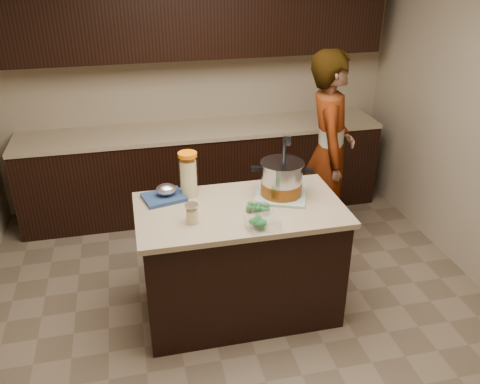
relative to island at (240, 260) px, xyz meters
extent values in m
plane|color=brown|center=(0.00, 0.00, -0.45)|extent=(4.00, 4.00, 0.00)
cube|color=tan|center=(0.00, 2.00, 0.90)|extent=(4.00, 0.04, 2.70)
cube|color=tan|center=(0.00, -2.00, 0.90)|extent=(4.00, 0.04, 2.70)
cube|color=black|center=(0.00, 1.70, -0.02)|extent=(3.60, 0.60, 0.86)
cube|color=tan|center=(0.00, 1.70, 0.43)|extent=(3.60, 0.63, 0.04)
cube|color=black|center=(0.00, 1.82, 1.50)|extent=(3.60, 0.35, 0.75)
cube|color=black|center=(0.00, 0.00, -0.02)|extent=(1.40, 0.75, 0.86)
cube|color=tan|center=(0.00, 0.00, 0.43)|extent=(1.46, 0.81, 0.04)
cube|color=#557E5D|center=(0.33, 0.10, 0.46)|extent=(0.47, 0.47, 0.02)
cylinder|color=#B7B7BC|center=(0.33, 0.10, 0.58)|extent=(0.37, 0.37, 0.23)
cylinder|color=brown|center=(0.33, 0.10, 0.52)|extent=(0.38, 0.38, 0.10)
cylinder|color=#B7B7BC|center=(0.33, 0.10, 0.71)|extent=(0.40, 0.40, 0.02)
cube|color=black|center=(0.16, 0.16, 0.66)|extent=(0.08, 0.06, 0.03)
cube|color=black|center=(0.51, 0.04, 0.66)|extent=(0.08, 0.06, 0.03)
cylinder|color=black|center=(0.33, 0.07, 0.77)|extent=(0.06, 0.13, 0.29)
cylinder|color=#D4C481|center=(-0.32, 0.26, 0.58)|extent=(0.14, 0.14, 0.27)
cylinder|color=white|center=(-0.32, 0.26, 0.60)|extent=(0.16, 0.16, 0.31)
cylinder|color=orange|center=(-0.32, 0.26, 0.77)|extent=(0.17, 0.17, 0.02)
cylinder|color=#D4C481|center=(-0.36, -0.14, 0.50)|extent=(0.09, 0.09, 0.10)
cylinder|color=white|center=(-0.36, -0.14, 0.51)|extent=(0.10, 0.10, 0.12)
cylinder|color=silver|center=(-0.36, -0.14, 0.58)|extent=(0.10, 0.10, 0.02)
cylinder|color=silver|center=(0.08, -0.07, 0.47)|extent=(0.12, 0.12, 0.05)
cylinder|color=silver|center=(0.13, -0.10, 0.47)|extent=(0.12, 0.12, 0.05)
cube|color=silver|center=(0.08, -0.31, 0.48)|extent=(0.22, 0.17, 0.07)
cube|color=navy|center=(-0.51, 0.25, 0.46)|extent=(0.33, 0.29, 0.03)
ellipsoid|color=silver|center=(-0.49, 0.25, 0.52)|extent=(0.15, 0.12, 0.08)
imported|color=gray|center=(0.98, 0.79, 0.45)|extent=(0.62, 0.76, 1.80)
camera|label=1|loc=(-0.70, -3.05, 2.14)|focal=38.00mm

